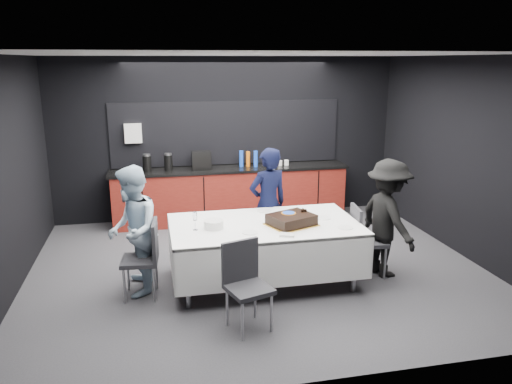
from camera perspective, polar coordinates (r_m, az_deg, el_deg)
ground at (r=6.82m, az=0.18°, el=-8.77°), size 6.00×6.00×0.00m
room_shell at (r=6.31m, az=0.19°, el=6.88°), size 6.04×5.04×2.82m
kitchenette at (r=8.71m, az=-3.03°, el=0.25°), size 4.10×0.64×2.05m
party_table at (r=6.22m, az=0.97°, el=-4.80°), size 2.32×1.32×0.78m
cake_assembly at (r=6.10m, az=4.07°, el=-3.19°), size 0.67×0.62×0.17m
plate_stack at (r=6.00m, az=-4.87°, el=-3.69°), size 0.24×0.24×0.10m
loose_plate_near at (r=5.85m, az=-0.68°, el=-4.64°), size 0.19×0.19×0.01m
loose_plate_right_a at (r=6.43m, az=7.73°, el=-2.95°), size 0.19×0.19×0.01m
loose_plate_right_b at (r=6.10m, az=10.16°, el=-4.02°), size 0.18×0.18×0.01m
loose_plate_far at (r=6.68m, az=0.98°, el=-2.13°), size 0.20×0.20×0.01m
fork_pile at (r=5.75m, az=3.59°, el=-4.92°), size 0.20×0.16×0.03m
champagne_flute at (r=5.93m, az=-6.99°, el=-2.88°), size 0.06×0.06×0.22m
chair_left at (r=6.04m, az=-12.44°, el=-6.87°), size 0.46×0.46×0.92m
chair_right at (r=6.62m, az=12.17°, el=-4.90°), size 0.47×0.47×0.92m
chair_near at (r=5.26m, az=-1.25°, el=-9.89°), size 0.53×0.53×0.92m
person_center at (r=6.94m, az=1.39°, el=-1.38°), size 0.66×0.53×1.59m
person_left at (r=6.08m, az=-13.92°, el=-4.35°), size 0.60×0.76×1.56m
person_right at (r=6.63m, az=14.80°, el=-2.92°), size 0.72×1.07×1.53m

